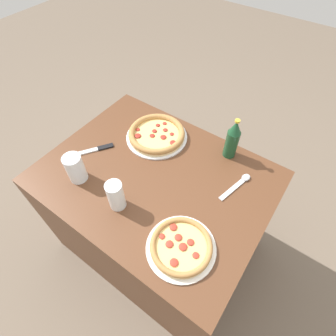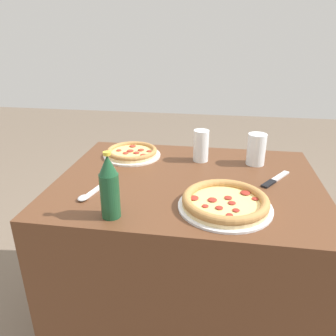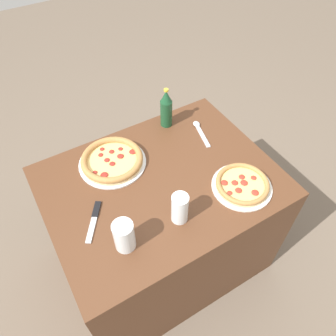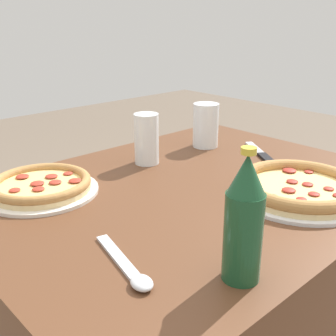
{
  "view_description": "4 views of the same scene",
  "coord_description": "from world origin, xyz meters",
  "px_view_note": "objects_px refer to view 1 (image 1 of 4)",
  "views": [
    {
      "loc": [
        0.46,
        -0.55,
        1.66
      ],
      "look_at": [
        0.06,
        0.01,
        0.8
      ],
      "focal_mm": 28.0,
      "sensor_mm": 36.0,
      "label": 1
    },
    {
      "loc": [
        -0.1,
        1.16,
        1.26
      ],
      "look_at": [
        0.08,
        0.01,
        0.76
      ],
      "focal_mm": 35.0,
      "sensor_mm": 36.0,
      "label": 2
    },
    {
      "loc": [
        -0.44,
        -0.8,
        1.84
      ],
      "look_at": [
        0.03,
        -0.01,
        0.78
      ],
      "focal_mm": 35.0,
      "sensor_mm": 36.0,
      "label": 3
    },
    {
      "loc": [
        0.68,
        0.65,
        1.11
      ],
      "look_at": [
        0.07,
        -0.01,
        0.78
      ],
      "focal_mm": 45.0,
      "sensor_mm": 36.0,
      "label": 4
    }
  ],
  "objects_px": {
    "pizza_salami": "(157,134)",
    "glass_cola": "(76,169)",
    "knife": "(96,149)",
    "pizza_margherita": "(181,246)",
    "glass_mango_juice": "(116,196)",
    "spoon": "(240,183)",
    "beer_bottle": "(233,139)"
  },
  "relations": [
    {
      "from": "glass_mango_juice",
      "to": "knife",
      "type": "distance_m",
      "value": 0.35
    },
    {
      "from": "knife",
      "to": "spoon",
      "type": "distance_m",
      "value": 0.7
    },
    {
      "from": "pizza_salami",
      "to": "beer_bottle",
      "type": "xyz_separation_m",
      "value": [
        0.35,
        0.11,
        0.08
      ]
    },
    {
      "from": "beer_bottle",
      "to": "pizza_margherita",
      "type": "bearing_deg",
      "value": -82.27
    },
    {
      "from": "pizza_salami",
      "to": "beer_bottle",
      "type": "distance_m",
      "value": 0.38
    },
    {
      "from": "pizza_margherita",
      "to": "spoon",
      "type": "xyz_separation_m",
      "value": [
        0.05,
        0.4,
        -0.01
      ]
    },
    {
      "from": "spoon",
      "to": "glass_mango_juice",
      "type": "bearing_deg",
      "value": -133.0
    },
    {
      "from": "spoon",
      "to": "knife",
      "type": "bearing_deg",
      "value": -161.35
    },
    {
      "from": "glass_mango_juice",
      "to": "spoon",
      "type": "bearing_deg",
      "value": 47.0
    },
    {
      "from": "glass_mango_juice",
      "to": "knife",
      "type": "bearing_deg",
      "value": 150.71
    },
    {
      "from": "glass_cola",
      "to": "beer_bottle",
      "type": "height_order",
      "value": "beer_bottle"
    },
    {
      "from": "glass_mango_juice",
      "to": "glass_cola",
      "type": "xyz_separation_m",
      "value": [
        -0.24,
        0.0,
        -0.01
      ]
    },
    {
      "from": "pizza_salami",
      "to": "glass_cola",
      "type": "distance_m",
      "value": 0.43
    },
    {
      "from": "glass_mango_juice",
      "to": "pizza_margherita",
      "type": "bearing_deg",
      "value": -0.96
    },
    {
      "from": "beer_bottle",
      "to": "spoon",
      "type": "distance_m",
      "value": 0.2
    },
    {
      "from": "pizza_salami",
      "to": "glass_mango_juice",
      "type": "xyz_separation_m",
      "value": [
        0.11,
        -0.41,
        0.05
      ]
    },
    {
      "from": "glass_cola",
      "to": "spoon",
      "type": "relative_size",
      "value": 0.7
    },
    {
      "from": "glass_cola",
      "to": "knife",
      "type": "bearing_deg",
      "value": 110.49
    },
    {
      "from": "glass_mango_juice",
      "to": "glass_cola",
      "type": "bearing_deg",
      "value": 179.21
    },
    {
      "from": "beer_bottle",
      "to": "spoon",
      "type": "xyz_separation_m",
      "value": [
        0.12,
        -0.13,
        -0.1
      ]
    },
    {
      "from": "glass_cola",
      "to": "knife",
      "type": "distance_m",
      "value": 0.18
    },
    {
      "from": "pizza_margherita",
      "to": "glass_cola",
      "type": "distance_m",
      "value": 0.56
    },
    {
      "from": "glass_cola",
      "to": "spoon",
      "type": "height_order",
      "value": "glass_cola"
    },
    {
      "from": "pizza_salami",
      "to": "spoon",
      "type": "relative_size",
      "value": 1.6
    },
    {
      "from": "spoon",
      "to": "beer_bottle",
      "type": "bearing_deg",
      "value": 133.53
    },
    {
      "from": "beer_bottle",
      "to": "knife",
      "type": "xyz_separation_m",
      "value": [
        -0.54,
        -0.35,
        -0.1
      ]
    },
    {
      "from": "pizza_salami",
      "to": "glass_cola",
      "type": "height_order",
      "value": "glass_cola"
    },
    {
      "from": "glass_cola",
      "to": "knife",
      "type": "height_order",
      "value": "glass_cola"
    },
    {
      "from": "pizza_margherita",
      "to": "glass_cola",
      "type": "height_order",
      "value": "glass_cola"
    },
    {
      "from": "knife",
      "to": "pizza_salami",
      "type": "bearing_deg",
      "value": 51.67
    },
    {
      "from": "spoon",
      "to": "glass_cola",
      "type": "bearing_deg",
      "value": -147.2
    },
    {
      "from": "beer_bottle",
      "to": "spoon",
      "type": "height_order",
      "value": "beer_bottle"
    }
  ]
}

